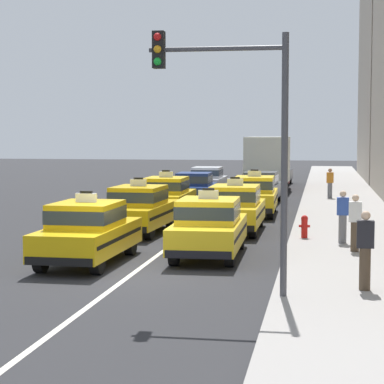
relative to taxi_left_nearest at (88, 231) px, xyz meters
name	(u,v)px	position (x,y,z in m)	size (l,w,h in m)	color
ground_plane	(132,274)	(1.54, -1.28, -0.88)	(160.00, 160.00, 0.00)	#2B2B2D
lane_stripe_left_right	(229,202)	(1.54, 18.72, -0.87)	(0.14, 80.00, 0.01)	silver
sidewalk_curb	(345,213)	(7.14, 13.72, -0.80)	(4.00, 90.00, 0.15)	#9E9993
taxi_left_nearest	(88,231)	(0.00, 0.00, 0.00)	(1.89, 4.59, 1.96)	black
taxi_left_second	(139,208)	(-0.09, 6.18, 0.00)	(1.96, 4.62, 1.96)	black
taxi_left_third	(167,196)	(-0.22, 11.48, 0.00)	(1.85, 4.57, 1.96)	black
sedan_left_fourth	(194,188)	(0.06, 16.82, -0.03)	(1.86, 4.34, 1.58)	black
sedan_left_fifth	(207,180)	(-0.23, 22.99, -0.03)	(1.78, 4.31, 1.58)	black
taxi_right_nearest	(209,226)	(3.03, 1.59, 0.00)	(1.92, 4.60, 1.96)	black
taxi_right_second	(235,207)	(3.16, 7.06, 0.00)	(1.85, 4.57, 1.96)	black
taxi_right_third	(255,195)	(3.34, 12.70, 0.00)	(1.92, 4.60, 1.96)	black
sedan_right_fourth	(261,186)	(3.17, 18.18, -0.03)	(1.91, 4.36, 1.58)	black
box_truck_right_fifth	(269,162)	(3.03, 25.99, 0.90)	(2.38, 6.99, 3.27)	black
sedan_right_sixth	(277,172)	(3.16, 32.34, -0.03)	(1.94, 4.37, 1.58)	black
pedestrian_near_crosswalk	(330,183)	(6.57, 20.21, 0.05)	(0.36, 0.24, 1.54)	slate
pedestrian_mid_block	(365,250)	(7.07, -2.99, 0.13)	(0.36, 0.24, 1.70)	#473828
pedestrian_by_storefront	(355,223)	(7.09, 2.39, 0.09)	(0.36, 0.24, 1.62)	#473828
pedestrian_trailing	(343,217)	(6.78, 3.97, 0.08)	(0.36, 0.24, 1.60)	slate
fire_hydrant	(304,225)	(5.62, 4.94, -0.33)	(0.36, 0.22, 0.73)	red
traffic_light_pole	(237,117)	(4.42, -3.86, 2.94)	(2.87, 0.33, 5.58)	#47474C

